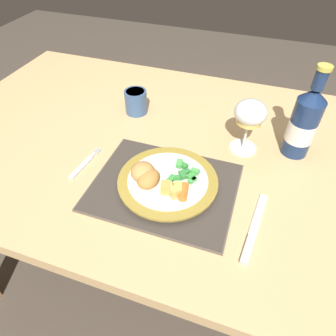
# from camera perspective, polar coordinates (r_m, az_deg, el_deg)

# --- Properties ---
(ground_plane) EXTENTS (6.00, 6.00, 0.00)m
(ground_plane) POSITION_cam_1_polar(r_m,az_deg,el_deg) (1.44, 2.20, -19.04)
(ground_plane) COLOR #4C4238
(dining_table) EXTENTS (1.54, 0.87, 0.74)m
(dining_table) POSITION_cam_1_polar(r_m,az_deg,el_deg) (0.91, 3.30, 0.15)
(dining_table) COLOR tan
(dining_table) RESTS_ON ground
(placemat) EXTENTS (0.35, 0.27, 0.01)m
(placemat) POSITION_cam_1_polar(r_m,az_deg,el_deg) (0.74, -0.76, -3.58)
(placemat) COLOR brown
(placemat) RESTS_ON dining_table
(dinner_plate) EXTENTS (0.24, 0.24, 0.02)m
(dinner_plate) POSITION_cam_1_polar(r_m,az_deg,el_deg) (0.73, 0.22, -2.69)
(dinner_plate) COLOR white
(dinner_plate) RESTS_ON placemat
(breaded_croquettes) EXTENTS (0.08, 0.08, 0.04)m
(breaded_croquettes) POSITION_cam_1_polar(r_m,az_deg,el_deg) (0.71, -4.37, -1.29)
(breaded_croquettes) COLOR tan
(breaded_croquettes) RESTS_ON dinner_plate
(green_beans_pile) EXTENTS (0.07, 0.08, 0.02)m
(green_beans_pile) POSITION_cam_1_polar(r_m,az_deg,el_deg) (0.73, 3.15, -0.97)
(green_beans_pile) COLOR #338438
(green_beans_pile) RESTS_ON dinner_plate
(glazed_carrots) EXTENTS (0.06, 0.05, 0.02)m
(glazed_carrots) POSITION_cam_1_polar(r_m,az_deg,el_deg) (0.68, 2.04, -4.36)
(glazed_carrots) COLOR orange
(glazed_carrots) RESTS_ON dinner_plate
(fork) EXTENTS (0.03, 0.13, 0.01)m
(fork) POSITION_cam_1_polar(r_m,az_deg,el_deg) (0.82, -15.81, 0.56)
(fork) COLOR silver
(fork) RESTS_ON dining_table
(table_knife) EXTENTS (0.04, 0.20, 0.01)m
(table_knife) POSITION_cam_1_polar(r_m,az_deg,el_deg) (0.68, 15.85, -11.77)
(table_knife) COLOR silver
(table_knife) RESTS_ON dining_table
(wine_glass) EXTENTS (0.08, 0.08, 0.15)m
(wine_glass) POSITION_cam_1_polar(r_m,az_deg,el_deg) (0.81, 15.36, 9.71)
(wine_glass) COLOR silver
(wine_glass) RESTS_ON dining_table
(bottle) EXTENTS (0.07, 0.07, 0.25)m
(bottle) POSITION_cam_1_polar(r_m,az_deg,el_deg) (0.85, 24.44, 7.81)
(bottle) COLOR navy
(bottle) RESTS_ON dining_table
(roast_potatoes) EXTENTS (0.05, 0.04, 0.03)m
(roast_potatoes) POSITION_cam_1_polar(r_m,az_deg,el_deg) (0.68, 0.58, -4.02)
(roast_potatoes) COLOR #DBB256
(roast_potatoes) RESTS_ON dinner_plate
(drinking_cup) EXTENTS (0.07, 0.07, 0.08)m
(drinking_cup) POSITION_cam_1_polar(r_m,az_deg,el_deg) (0.98, -6.13, 12.55)
(drinking_cup) COLOR #385684
(drinking_cup) RESTS_ON dining_table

